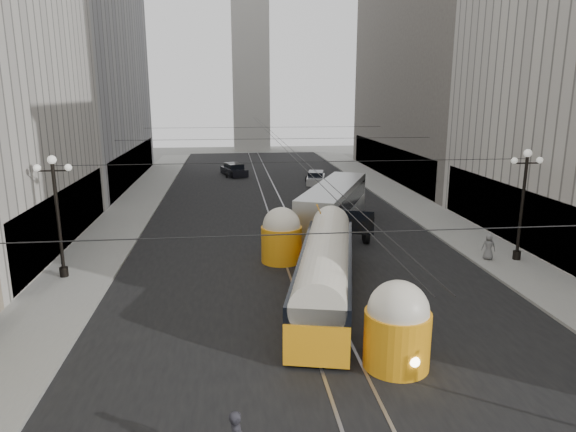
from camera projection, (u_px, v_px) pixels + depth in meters
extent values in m
cube|color=black|center=(277.00, 211.00, 42.40)|extent=(20.00, 85.00, 0.02)
cube|color=gray|center=(136.00, 205.00, 44.45)|extent=(4.00, 72.00, 0.15)
cube|color=gray|center=(404.00, 199.00, 47.08)|extent=(4.00, 72.00, 0.15)
cube|color=gray|center=(268.00, 212.00, 42.32)|extent=(0.12, 85.00, 0.04)
cube|color=gray|center=(286.00, 211.00, 42.48)|extent=(0.12, 85.00, 0.04)
cube|color=black|center=(67.00, 216.00, 32.18)|extent=(0.10, 18.00, 3.60)
cube|color=#999999|center=(66.00, 48.00, 51.90)|extent=(12.00, 28.00, 28.00)
cube|color=black|center=(134.00, 164.00, 55.36)|extent=(0.10, 25.20, 3.60)
cube|color=black|center=(507.00, 212.00, 33.33)|extent=(0.10, 18.00, 3.60)
cube|color=#514C47|center=(446.00, 32.00, 55.82)|extent=(12.00, 32.00, 32.00)
cube|color=black|center=(387.00, 161.00, 58.45)|extent=(0.10, 28.80, 3.60)
cube|color=#B2AFA8|center=(250.00, 78.00, 85.47)|extent=(6.00, 6.00, 24.00)
cylinder|color=black|center=(58.00, 221.00, 26.27)|extent=(0.18, 0.18, 6.00)
cylinder|color=black|center=(64.00, 272.00, 26.92)|extent=(0.44, 0.44, 0.50)
cylinder|color=black|center=(53.00, 171.00, 25.66)|extent=(1.60, 0.08, 0.08)
sphere|color=white|center=(52.00, 160.00, 25.54)|extent=(0.44, 0.44, 0.44)
sphere|color=white|center=(37.00, 168.00, 25.55)|extent=(0.36, 0.36, 0.36)
sphere|color=white|center=(68.00, 168.00, 25.71)|extent=(0.36, 0.36, 0.36)
cylinder|color=black|center=(522.00, 209.00, 29.04)|extent=(0.18, 0.18, 6.00)
cylinder|color=black|center=(517.00, 255.00, 29.69)|extent=(0.44, 0.44, 0.50)
cylinder|color=black|center=(527.00, 163.00, 28.43)|extent=(1.60, 0.08, 0.08)
sphere|color=white|center=(528.00, 153.00, 28.30)|extent=(0.44, 0.44, 0.44)
sphere|color=white|center=(514.00, 161.00, 28.32)|extent=(0.36, 0.36, 0.36)
sphere|color=white|center=(540.00, 160.00, 28.48)|extent=(0.36, 0.36, 0.36)
cylinder|color=black|center=(376.00, 232.00, 13.47)|extent=(25.00, 0.03, 0.03)
cylinder|color=black|center=(302.00, 162.00, 26.99)|extent=(25.00, 0.03, 0.03)
cylinder|color=black|center=(277.00, 139.00, 40.51)|extent=(25.00, 0.03, 0.03)
cylinder|color=black|center=(265.00, 127.00, 54.04)|extent=(25.00, 0.03, 0.03)
cylinder|color=black|center=(273.00, 137.00, 44.42)|extent=(0.03, 72.00, 0.03)
cylinder|color=black|center=(278.00, 137.00, 44.47)|extent=(0.03, 72.00, 0.03)
cube|color=#FFA216|center=(325.00, 282.00, 23.91)|extent=(5.22, 12.87, 1.54)
cube|color=black|center=(325.00, 297.00, 24.08)|extent=(5.13, 12.50, 0.27)
cube|color=black|center=(326.00, 262.00, 23.67)|extent=(5.19, 12.69, 0.77)
cylinder|color=silver|center=(326.00, 256.00, 23.61)|extent=(4.91, 12.62, 2.08)
cylinder|color=#FFA216|center=(397.00, 339.00, 18.18)|extent=(2.35, 2.35, 2.08)
sphere|color=silver|center=(398.00, 311.00, 17.93)|extent=(2.17, 2.17, 2.17)
cylinder|color=#FFA216|center=(282.00, 244.00, 29.59)|extent=(2.35, 2.35, 2.08)
sphere|color=silver|center=(281.00, 226.00, 29.33)|extent=(2.17, 2.17, 2.17)
sphere|color=#FFF2BF|center=(415.00, 362.00, 17.20)|extent=(0.36, 0.36, 0.36)
cube|color=#A5A8AA|center=(334.00, 206.00, 36.87)|extent=(7.32, 12.42, 3.10)
cube|color=black|center=(334.00, 199.00, 36.75)|extent=(7.17, 12.03, 1.14)
cube|color=black|center=(354.00, 222.00, 30.84)|extent=(2.22, 1.04, 1.45)
cylinder|color=black|center=(327.00, 237.00, 32.97)|extent=(0.30, 1.03, 1.03)
cylinder|color=black|center=(366.00, 236.00, 33.25)|extent=(0.30, 1.03, 1.03)
cylinder|color=black|center=(307.00, 209.00, 41.00)|extent=(0.30, 1.03, 1.03)
cylinder|color=black|center=(339.00, 208.00, 41.29)|extent=(0.30, 1.03, 1.03)
cube|color=beige|center=(316.00, 180.00, 55.07)|extent=(2.63, 4.57, 0.76)
cube|color=black|center=(316.00, 175.00, 54.94)|extent=(2.02, 2.64, 0.72)
cylinder|color=black|center=(311.00, 183.00, 53.61)|extent=(0.22, 0.61, 0.61)
cylinder|color=black|center=(325.00, 183.00, 53.78)|extent=(0.22, 0.61, 0.61)
cylinder|color=black|center=(306.00, 179.00, 56.43)|extent=(0.22, 0.61, 0.61)
cylinder|color=black|center=(321.00, 179.00, 56.60)|extent=(0.22, 0.61, 0.61)
cube|color=black|center=(234.00, 171.00, 60.51)|extent=(3.29, 4.99, 0.82)
cube|color=black|center=(234.00, 167.00, 60.38)|extent=(2.40, 2.95, 0.78)
cylinder|color=black|center=(227.00, 175.00, 58.94)|extent=(0.22, 0.66, 0.66)
cylinder|color=black|center=(242.00, 175.00, 59.13)|extent=(0.22, 0.66, 0.66)
cylinder|color=black|center=(227.00, 171.00, 61.98)|extent=(0.22, 0.66, 0.66)
cylinder|color=black|center=(241.00, 171.00, 62.17)|extent=(0.22, 0.66, 0.66)
imported|color=slate|center=(489.00, 247.00, 29.55)|extent=(0.86, 0.69, 1.52)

